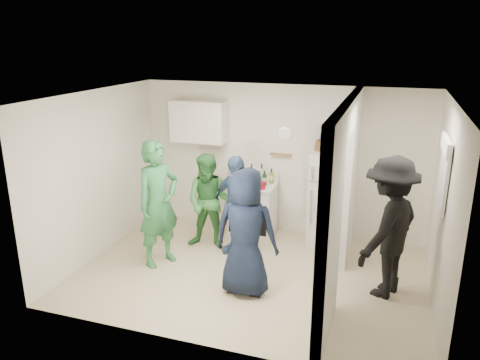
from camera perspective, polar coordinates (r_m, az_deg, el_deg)
name	(u,v)px	position (r m, az deg, el deg)	size (l,w,h in m)	color
floor	(251,274)	(6.78, 1.30, -11.35)	(4.80, 4.80, 0.00)	tan
wall_back	(281,160)	(7.85, 5.01, 2.47)	(4.80, 4.80, 0.00)	silver
wall_front	(202,241)	(4.79, -4.63, -7.41)	(4.80, 4.80, 0.00)	silver
wall_left	(98,174)	(7.31, -16.92, 0.66)	(3.40, 3.40, 0.00)	silver
wall_right	(444,211)	(6.07, 23.63, -3.43)	(3.40, 3.40, 0.00)	silver
ceiling	(252,97)	(6.00, 1.47, 10.12)	(4.80, 4.80, 0.00)	white
partition_pier_back	(350,176)	(7.10, 13.32, 0.47)	(0.12, 1.20, 2.50)	silver
partition_pier_front	(330,233)	(5.04, 10.88, -6.39)	(0.12, 1.20, 2.50)	silver
partition_header	(347,117)	(5.80, 12.97, 7.45)	(0.12, 1.00, 0.40)	silver
stove	(253,209)	(7.89, 1.59, -3.58)	(0.74, 0.61, 0.88)	white
upper_cabinet	(199,121)	(7.99, -5.07, 7.13)	(0.95, 0.34, 0.70)	silver
fridge	(330,199)	(7.50, 10.97, -2.31)	(0.64, 0.62, 1.54)	silver
wicker_basket	(328,146)	(7.33, 10.62, 4.14)	(0.35, 0.25, 0.15)	brown
blue_bowl	(328,137)	(7.30, 10.68, 5.14)	(0.24, 0.24, 0.11)	navy
yellow_cup_stack_top	(348,146)	(7.14, 13.02, 4.06)	(0.09, 0.09, 0.25)	yellow
wall_clock	(284,134)	(7.72, 5.43, 5.63)	(0.22, 0.22, 0.03)	white
spice_shelf	(280,155)	(7.78, 4.95, 3.09)	(0.35, 0.08, 0.03)	olive
nook_window	(445,174)	(6.14, 23.75, 0.72)	(0.03, 0.70, 0.80)	black
nook_window_frame	(444,173)	(6.14, 23.61, 0.73)	(0.04, 0.76, 0.86)	white
nook_valance	(446,145)	(6.06, 23.77, 3.93)	(0.04, 0.82, 0.18)	white
yellow_cup_stack_stove	(242,180)	(7.54, 0.27, -0.03)	(0.09, 0.09, 0.25)	yellow
red_cup	(263,186)	(7.48, 2.79, -0.70)	(0.09, 0.09, 0.12)	#AA0B19
person_green_left	(158,204)	(6.82, -9.92, -2.86)	(0.68, 0.45, 1.86)	#2E733B
person_green_center	(209,202)	(7.29, -3.77, -2.68)	(0.74, 0.58, 1.53)	#347734
person_denim	(236,205)	(7.08, -0.51, -3.13)	(0.91, 0.38, 1.56)	#364C76
person_navy	(246,232)	(5.97, 0.74, -6.42)	(0.83, 0.54, 1.69)	black
person_nook	(389,227)	(6.22, 17.67, -5.54)	(1.19, 0.69, 1.85)	black
bottle_a	(240,172)	(7.87, 0.01, 1.01)	(0.06, 0.06, 0.33)	maroon
bottle_b	(242,177)	(7.67, 0.21, 0.39)	(0.07, 0.07, 0.28)	#153F24
bottle_c	(252,173)	(7.85, 1.43, 0.90)	(0.07, 0.07, 0.31)	silver
bottle_d	(252,177)	(7.64, 1.48, 0.35)	(0.07, 0.07, 0.29)	#5D3C10
bottle_e	(262,173)	(7.83, 2.66, 0.86)	(0.08, 0.08, 0.32)	#B5B7C9
bottle_f	(264,178)	(7.68, 3.00, 0.26)	(0.07, 0.07, 0.25)	#143921
bottle_g	(271,176)	(7.77, 3.85, 0.49)	(0.08, 0.08, 0.25)	olive
bottle_h	(235,176)	(7.68, -0.63, 0.50)	(0.07, 0.07, 0.30)	silver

